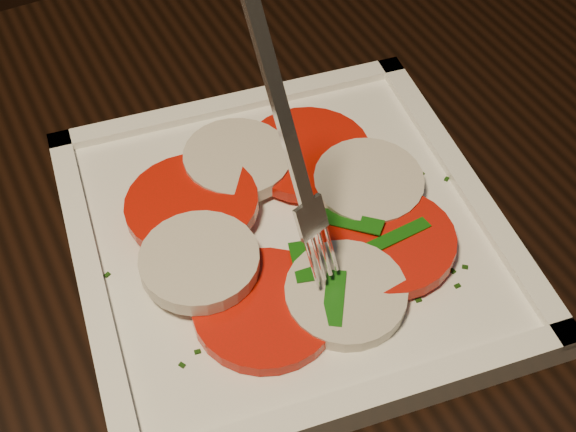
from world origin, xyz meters
TOP-DOWN VIEW (x-y plane):
  - plate at (0.15, -0.04)m, footprint 0.29×0.29m
  - caprese_salad at (0.15, -0.04)m, footprint 0.23×0.20m
  - fork at (0.14, -0.06)m, footprint 0.04×0.07m

SIDE VIEW (x-z plane):
  - plate at x=0.15m, z-range 0.75..0.76m
  - caprese_salad at x=0.15m, z-range 0.76..0.78m
  - fork at x=0.14m, z-range 0.78..0.94m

